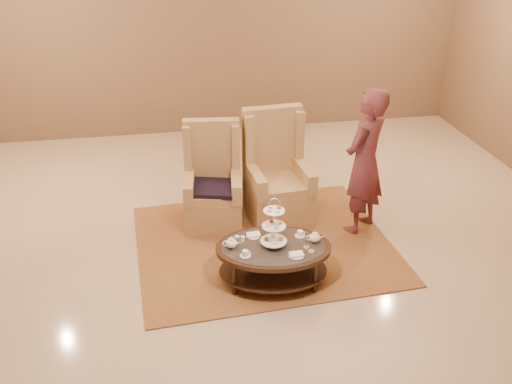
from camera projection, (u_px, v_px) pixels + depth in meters
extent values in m
plane|color=beige|center=(256.00, 264.00, 6.01)|extent=(8.00, 8.00, 0.00)
cube|color=white|center=(256.00, 264.00, 6.01)|extent=(8.00, 8.00, 0.02)
cube|color=brown|center=(210.00, 22.00, 8.70)|extent=(8.00, 0.04, 3.50)
cube|color=#9E6C38|center=(264.00, 244.00, 6.36)|extent=(2.89, 2.46, 0.01)
cylinder|color=black|center=(234.00, 279.00, 5.46)|extent=(0.05, 0.05, 0.37)
cylinder|color=black|center=(315.00, 277.00, 5.50)|extent=(0.05, 0.05, 0.37)
cylinder|color=black|center=(234.00, 255.00, 5.83)|extent=(0.05, 0.05, 0.37)
cylinder|color=black|center=(310.00, 253.00, 5.86)|extent=(0.05, 0.05, 0.37)
cylinder|color=white|center=(274.00, 225.00, 5.45)|extent=(0.01, 0.01, 0.46)
torus|color=white|center=(274.00, 204.00, 5.34)|extent=(0.12, 0.02, 0.12)
cylinder|color=white|center=(274.00, 241.00, 5.53)|extent=(0.29, 0.29, 0.01)
cylinder|color=white|center=(274.00, 226.00, 5.45)|extent=(0.26, 0.26, 0.01)
cylinder|color=white|center=(274.00, 211.00, 5.37)|extent=(0.23, 0.23, 0.01)
cylinder|color=#DB707D|center=(281.00, 239.00, 5.52)|extent=(0.04, 0.04, 0.03)
cylinder|color=tan|center=(273.00, 235.00, 5.58)|extent=(0.04, 0.04, 0.03)
cylinder|color=brown|center=(266.00, 239.00, 5.52)|extent=(0.04, 0.04, 0.03)
cylinder|color=silver|center=(274.00, 243.00, 5.45)|extent=(0.04, 0.04, 0.03)
ellipsoid|color=tan|center=(280.00, 223.00, 5.46)|extent=(0.05, 0.05, 0.03)
ellipsoid|color=brown|center=(271.00, 221.00, 5.50)|extent=(0.05, 0.05, 0.03)
ellipsoid|color=silver|center=(268.00, 225.00, 5.42)|extent=(0.05, 0.05, 0.03)
ellipsoid|color=#DB707D|center=(276.00, 227.00, 5.39)|extent=(0.05, 0.05, 0.03)
cube|color=brown|center=(279.00, 208.00, 5.40)|extent=(0.05, 0.03, 0.02)
cube|color=silver|center=(270.00, 207.00, 5.41)|extent=(0.05, 0.03, 0.02)
cube|color=#DB707D|center=(269.00, 211.00, 5.34)|extent=(0.05, 0.03, 0.02)
cube|color=tan|center=(278.00, 212.00, 5.33)|extent=(0.05, 0.03, 0.02)
ellipsoid|color=white|center=(231.00, 243.00, 5.50)|extent=(0.12, 0.12, 0.09)
cylinder|color=white|center=(231.00, 239.00, 5.47)|extent=(0.06, 0.06, 0.01)
sphere|color=white|center=(231.00, 238.00, 5.47)|extent=(0.02, 0.02, 0.02)
cone|color=white|center=(239.00, 243.00, 5.50)|extent=(0.07, 0.03, 0.05)
torus|color=white|center=(226.00, 243.00, 5.49)|extent=(0.06, 0.02, 0.06)
ellipsoid|color=white|center=(315.00, 238.00, 5.59)|extent=(0.12, 0.12, 0.09)
cylinder|color=white|center=(315.00, 234.00, 5.57)|extent=(0.06, 0.06, 0.01)
sphere|color=white|center=(315.00, 232.00, 5.56)|extent=(0.02, 0.02, 0.02)
cone|color=white|center=(322.00, 237.00, 5.59)|extent=(0.07, 0.03, 0.05)
torus|color=white|center=(309.00, 238.00, 5.59)|extent=(0.06, 0.02, 0.06)
cylinder|color=white|center=(245.00, 256.00, 5.39)|extent=(0.11, 0.11, 0.01)
cylinder|color=white|center=(245.00, 253.00, 5.38)|extent=(0.07, 0.07, 0.05)
torus|color=white|center=(249.00, 253.00, 5.38)|extent=(0.03, 0.01, 0.03)
cylinder|color=white|center=(300.00, 236.00, 5.71)|extent=(0.11, 0.11, 0.01)
cylinder|color=white|center=(300.00, 233.00, 5.70)|extent=(0.07, 0.07, 0.05)
torus|color=white|center=(304.00, 233.00, 5.70)|extent=(0.03, 0.01, 0.03)
cylinder|color=white|center=(254.00, 236.00, 5.71)|extent=(0.17, 0.17, 0.01)
cube|color=white|center=(254.00, 235.00, 5.70)|extent=(0.14, 0.10, 0.02)
cylinder|color=white|center=(296.00, 255.00, 5.39)|extent=(0.17, 0.17, 0.01)
cube|color=white|center=(297.00, 254.00, 5.39)|extent=(0.14, 0.10, 0.02)
cylinder|color=white|center=(243.00, 239.00, 5.61)|extent=(0.05, 0.05, 0.06)
cylinder|color=white|center=(311.00, 251.00, 5.45)|extent=(0.06, 0.06, 0.01)
cylinder|color=#DB707D|center=(311.00, 251.00, 5.44)|extent=(0.04, 0.04, 0.01)
cylinder|color=white|center=(306.00, 247.00, 5.52)|extent=(0.06, 0.06, 0.01)
cylinder|color=brown|center=(306.00, 246.00, 5.52)|extent=(0.04, 0.04, 0.01)
cylinder|color=white|center=(237.00, 237.00, 5.68)|extent=(0.06, 0.06, 0.01)
cylinder|color=silver|center=(237.00, 236.00, 5.68)|extent=(0.04, 0.04, 0.01)
cube|color=tan|center=(214.00, 209.00, 6.69)|extent=(0.72, 0.72, 0.39)
cube|color=tan|center=(213.00, 192.00, 6.54)|extent=(0.61, 0.61, 0.09)
cube|color=tan|center=(213.00, 168.00, 6.74)|extent=(0.66, 0.20, 1.20)
cube|color=tan|center=(188.00, 148.00, 6.57)|extent=(0.11, 0.21, 0.55)
cube|color=tan|center=(236.00, 147.00, 6.60)|extent=(0.11, 0.21, 0.55)
cube|color=tan|center=(189.00, 187.00, 6.49)|extent=(0.18, 0.59, 0.24)
cube|color=tan|center=(236.00, 186.00, 6.52)|extent=(0.18, 0.59, 0.24)
cube|color=black|center=(213.00, 188.00, 6.48)|extent=(0.61, 0.57, 0.06)
cube|color=tan|center=(278.00, 203.00, 6.78)|extent=(0.76, 0.76, 0.42)
cube|color=tan|center=(280.00, 185.00, 6.62)|extent=(0.65, 0.65, 0.10)
cube|color=tan|center=(272.00, 159.00, 6.83)|extent=(0.71, 0.20, 1.31)
cube|color=tan|center=(248.00, 139.00, 6.59)|extent=(0.12, 0.23, 0.60)
cube|color=tan|center=(298.00, 134.00, 6.73)|extent=(0.12, 0.23, 0.60)
cube|color=tan|center=(256.00, 181.00, 6.52)|extent=(0.17, 0.64, 0.26)
cube|color=tan|center=(304.00, 176.00, 6.65)|extent=(0.17, 0.64, 0.26)
imported|color=brown|center=(365.00, 162.00, 6.28)|extent=(0.73, 0.71, 1.69)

